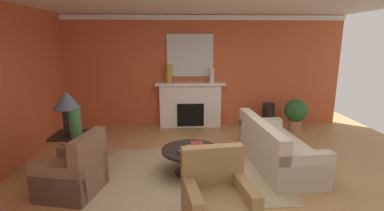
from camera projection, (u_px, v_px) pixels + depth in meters
name	position (u px, v px, depth m)	size (l,w,h in m)	color
ground_plane	(212.00, 177.00, 4.85)	(9.00, 9.00, 0.00)	tan
wall_fireplace	(199.00, 72.00, 7.58)	(7.53, 0.12, 2.90)	#C65633
crown_moulding	(200.00, 17.00, 7.20)	(7.53, 0.08, 0.12)	white
area_rug	(191.00, 173.00, 4.97)	(3.11, 2.24, 0.01)	tan
fireplace	(190.00, 106.00, 7.56)	(1.80, 0.35, 1.19)	white
mantel_mirror	(190.00, 55.00, 7.38)	(1.20, 0.04, 1.08)	silver
sofa	(275.00, 150.00, 5.25)	(1.04, 2.16, 0.85)	beige
armchair_near_window	(73.00, 174.00, 4.27)	(0.96, 0.96, 0.95)	brown
armchair_facing_fireplace	(218.00, 204.00, 3.50)	(0.90, 0.90, 0.95)	#9E7A4C
coffee_table	(191.00, 155.00, 4.90)	(1.00, 1.00, 0.45)	black
side_table	(72.00, 150.00, 4.94)	(0.56, 0.56, 0.70)	black
table_lamp	(67.00, 104.00, 4.76)	(0.44, 0.44, 0.75)	black
vase_on_side_table	(75.00, 123.00, 4.72)	(0.19, 0.19, 0.46)	#33703D
vase_tall_corner	(268.00, 116.00, 7.41)	(0.31, 0.31, 0.68)	black
vase_mantel_right	(212.00, 75.00, 7.36)	(0.14, 0.14, 0.38)	beige
vase_mantel_left	(169.00, 74.00, 7.30)	(0.16, 0.16, 0.47)	#B7892D
book_red_cover	(184.00, 151.00, 4.73)	(0.21, 0.15, 0.03)	navy
book_art_folio	(197.00, 144.00, 4.95)	(0.21, 0.20, 0.04)	maroon
book_small_novel	(192.00, 148.00, 4.68)	(0.21, 0.17, 0.03)	tan
potted_plant	(296.00, 113.00, 7.14)	(0.56, 0.56, 0.83)	#A8754C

